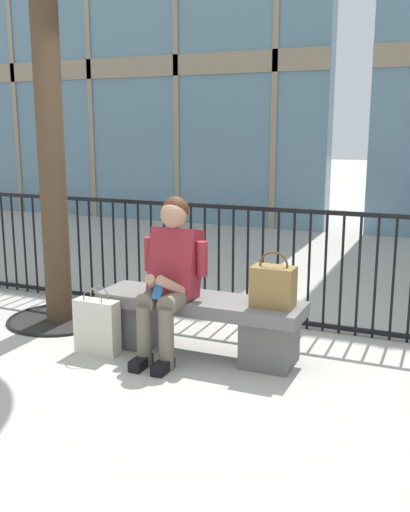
{
  "coord_description": "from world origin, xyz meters",
  "views": [
    {
      "loc": [
        1.76,
        -3.94,
        1.7
      ],
      "look_at": [
        0.0,
        0.1,
        0.75
      ],
      "focal_mm": 41.47,
      "sensor_mm": 36.0,
      "label": 1
    }
  ],
  "objects_px": {
    "stone_bench": "(200,320)",
    "shopping_bag": "(97,326)",
    "handbag_on_bench": "(273,286)",
    "seated_person_with_phone": "(170,273)"
  },
  "relations": [
    {
      "from": "stone_bench",
      "to": "handbag_on_bench",
      "type": "distance_m",
      "value": 0.67
    },
    {
      "from": "seated_person_with_phone",
      "to": "shopping_bag",
      "type": "distance_m",
      "value": 0.72
    },
    {
      "from": "seated_person_with_phone",
      "to": "stone_bench",
      "type": "bearing_deg",
      "value": 35.08
    },
    {
      "from": "stone_bench",
      "to": "shopping_bag",
      "type": "height_order",
      "value": "shopping_bag"
    },
    {
      "from": "seated_person_with_phone",
      "to": "handbag_on_bench",
      "type": "distance_m",
      "value": 0.77
    },
    {
      "from": "stone_bench",
      "to": "handbag_on_bench",
      "type": "relative_size",
      "value": 3.93
    },
    {
      "from": "seated_person_with_phone",
      "to": "shopping_bag",
      "type": "xyz_separation_m",
      "value": [
        -0.55,
        -0.18,
        -0.43
      ]
    },
    {
      "from": "stone_bench",
      "to": "shopping_bag",
      "type": "bearing_deg",
      "value": -157.24
    },
    {
      "from": "stone_bench",
      "to": "handbag_on_bench",
      "type": "xyz_separation_m",
      "value": [
        0.58,
        -0.01,
        0.33
      ]
    },
    {
      "from": "handbag_on_bench",
      "to": "shopping_bag",
      "type": "relative_size",
      "value": 0.77
    }
  ]
}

